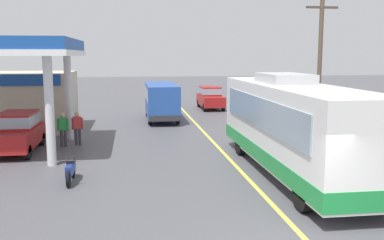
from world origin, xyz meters
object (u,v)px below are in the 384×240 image
(minibus_opposing_lane, at_px, (161,98))
(motorcycle_parked_forecourt, at_px, (71,170))
(car_trailing_behind_bus, at_px, (210,97))
(coach_bus_main, at_px, (292,128))
(pedestrian_near_pump, at_px, (77,126))
(pedestrian_by_shop, at_px, (63,128))
(car_at_pump, at_px, (18,130))

(minibus_opposing_lane, distance_m, motorcycle_parked_forecourt, 14.86)
(motorcycle_parked_forecourt, height_order, car_trailing_behind_bus, car_trailing_behind_bus)
(coach_bus_main, height_order, pedestrian_near_pump, coach_bus_main)
(minibus_opposing_lane, bearing_deg, coach_bus_main, -74.85)
(minibus_opposing_lane, bearing_deg, car_trailing_behind_bus, 51.78)
(pedestrian_near_pump, height_order, pedestrian_by_shop, same)
(pedestrian_near_pump, distance_m, pedestrian_by_shop, 0.70)
(car_at_pump, xyz_separation_m, pedestrian_by_shop, (1.86, 0.93, -0.08))
(car_at_pump, distance_m, minibus_opposing_lane, 11.51)
(pedestrian_near_pump, xyz_separation_m, car_trailing_behind_bus, (9.04, 13.37, 0.08))
(minibus_opposing_lane, height_order, pedestrian_by_shop, minibus_opposing_lane)
(car_at_pump, relative_size, pedestrian_by_shop, 2.53)
(car_at_pump, relative_size, car_trailing_behind_bus, 1.00)
(car_at_pump, xyz_separation_m, minibus_opposing_lane, (7.17, 8.99, 0.46))
(minibus_opposing_lane, bearing_deg, car_at_pump, -128.55)
(pedestrian_by_shop, bearing_deg, minibus_opposing_lane, 56.64)
(motorcycle_parked_forecourt, xyz_separation_m, pedestrian_near_pump, (-0.49, 6.43, 0.49))
(motorcycle_parked_forecourt, bearing_deg, car_trailing_behind_bus, 66.64)
(car_at_pump, relative_size, pedestrian_near_pump, 2.53)
(car_trailing_behind_bus, bearing_deg, minibus_opposing_lane, -128.22)
(coach_bus_main, xyz_separation_m, car_at_pump, (-11.02, 5.23, -0.71))
(pedestrian_by_shop, distance_m, car_trailing_behind_bus, 16.73)
(car_at_pump, bearing_deg, car_trailing_behind_bus, 51.57)
(car_at_pump, bearing_deg, coach_bus_main, -25.39)
(coach_bus_main, xyz_separation_m, pedestrian_near_pump, (-8.51, 6.42, -0.79))
(coach_bus_main, bearing_deg, pedestrian_near_pump, 142.97)
(coach_bus_main, distance_m, car_at_pump, 12.22)
(minibus_opposing_lane, distance_m, car_trailing_behind_bus, 7.10)
(pedestrian_near_pump, bearing_deg, car_at_pump, -154.60)
(coach_bus_main, relative_size, motorcycle_parked_forecourt, 6.13)
(coach_bus_main, bearing_deg, minibus_opposing_lane, 105.15)
(car_at_pump, distance_m, pedestrian_by_shop, 2.08)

